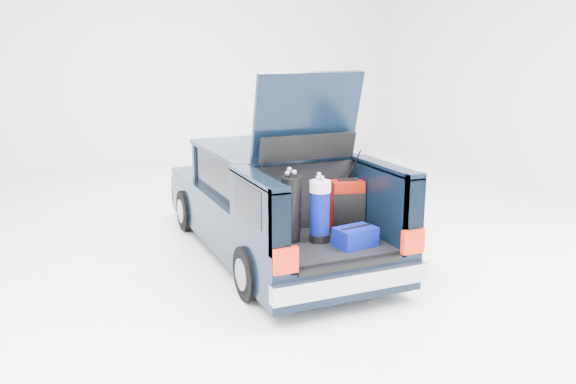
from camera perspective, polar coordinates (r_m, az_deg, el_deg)
name	(u,v)px	position (r m, az deg, el deg)	size (l,w,h in m)	color
ground	(274,252)	(8.34, -1.36, -5.65)	(14.00, 14.00, 0.00)	white
car	(270,203)	(8.24, -1.67, -1.01)	(1.87, 4.65, 2.47)	black
red_suitcase	(347,205)	(7.30, 5.58, -1.23)	(0.42, 0.33, 0.62)	#760D03
black_golf_bag	(291,209)	(6.80, 0.26, -1.57)	(0.24, 0.25, 0.83)	black
blue_golf_bag	(320,211)	(6.80, 3.00, -1.75)	(0.31, 0.31, 0.79)	black
blue_duffel	(355,237)	(6.75, 6.33, -4.18)	(0.49, 0.36, 0.23)	#040C70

